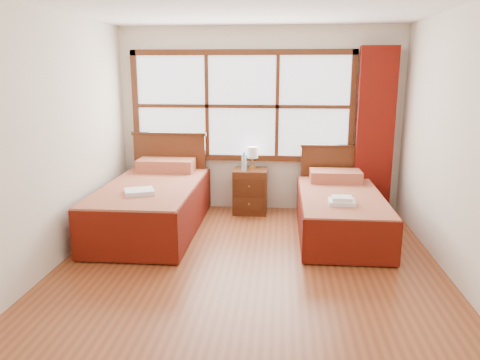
{
  "coord_description": "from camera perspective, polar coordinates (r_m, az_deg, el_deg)",
  "views": [
    {
      "loc": [
        0.32,
        -4.46,
        2.0
      ],
      "look_at": [
        -0.14,
        0.7,
        0.78
      ],
      "focal_mm": 35.0,
      "sensor_mm": 36.0,
      "label": 1
    }
  ],
  "objects": [
    {
      "name": "bed_left",
      "position": [
        6.11,
        -10.48,
        -2.72
      ],
      "size": [
        1.15,
        2.24,
        1.13
      ],
      "color": "#3F1F0D",
      "rests_on": "floor"
    },
    {
      "name": "towels_right",
      "position": [
        5.41,
        12.31,
        -2.5
      ],
      "size": [
        0.3,
        0.27,
        0.09
      ],
      "rotation": [
        0.0,
        0.0,
        -0.04
      ],
      "color": "white",
      "rests_on": "bed_right"
    },
    {
      "name": "bottle_near",
      "position": [
        6.49,
        0.46,
        2.01
      ],
      "size": [
        0.06,
        0.06,
        0.23
      ],
      "color": "silver",
      "rests_on": "nightstand"
    },
    {
      "name": "wall_left",
      "position": [
        5.07,
        -22.22,
        4.34
      ],
      "size": [
        0.0,
        4.5,
        4.5
      ],
      "primitive_type": "plane",
      "rotation": [
        1.57,
        0.0,
        1.57
      ],
      "color": "silver",
      "rests_on": "floor"
    },
    {
      "name": "curtain",
      "position": [
        6.74,
        16.11,
        5.66
      ],
      "size": [
        0.5,
        0.16,
        2.3
      ],
      "primitive_type": "cube",
      "color": "maroon",
      "rests_on": "wall_back"
    },
    {
      "name": "ceiling",
      "position": [
        4.51,
        1.1,
        20.91
      ],
      "size": [
        4.5,
        4.5,
        0.0
      ],
      "primitive_type": "plane",
      "rotation": [
        3.14,
        0.0,
        0.0
      ],
      "color": "white",
      "rests_on": "wall_back"
    },
    {
      "name": "wall_right",
      "position": [
        4.81,
        25.56,
        3.6
      ],
      "size": [
        0.0,
        4.5,
        4.5
      ],
      "primitive_type": "plane",
      "rotation": [
        1.57,
        0.0,
        -1.57
      ],
      "color": "silver",
      "rests_on": "floor"
    },
    {
      "name": "wall_back",
      "position": [
        6.75,
        2.4,
        7.29
      ],
      "size": [
        4.0,
        0.0,
        4.0
      ],
      "primitive_type": "plane",
      "rotation": [
        1.57,
        0.0,
        0.0
      ],
      "color": "silver",
      "rests_on": "floor"
    },
    {
      "name": "lamp",
      "position": [
        6.65,
        1.54,
        3.3
      ],
      "size": [
        0.16,
        0.16,
        0.31
      ],
      "color": "gold",
      "rests_on": "nightstand"
    },
    {
      "name": "window",
      "position": [
        6.71,
        0.24,
        8.98
      ],
      "size": [
        3.16,
        0.06,
        1.56
      ],
      "color": "white",
      "rests_on": "wall_back"
    },
    {
      "name": "bottle_far",
      "position": [
        6.54,
        0.49,
        2.22
      ],
      "size": [
        0.07,
        0.07,
        0.25
      ],
      "color": "silver",
      "rests_on": "nightstand"
    },
    {
      "name": "bed_right",
      "position": [
        5.95,
        12.08,
        -3.67
      ],
      "size": [
        1.01,
        2.03,
        0.98
      ],
      "color": "#3F1F0D",
      "rests_on": "floor"
    },
    {
      "name": "nightstand",
      "position": [
        6.68,
        1.26,
        -1.35
      ],
      "size": [
        0.47,
        0.47,
        0.63
      ],
      "color": "#502511",
      "rests_on": "floor"
    },
    {
      "name": "towels_left",
      "position": [
        5.55,
        -12.17,
        -1.39
      ],
      "size": [
        0.41,
        0.38,
        0.05
      ],
      "rotation": [
        0.0,
        0.0,
        0.39
      ],
      "color": "white",
      "rests_on": "bed_left"
    },
    {
      "name": "floor",
      "position": [
        4.89,
        0.96,
        -10.87
      ],
      "size": [
        4.5,
        4.5,
        0.0
      ],
      "primitive_type": "plane",
      "color": "brown",
      "rests_on": "ground"
    }
  ]
}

